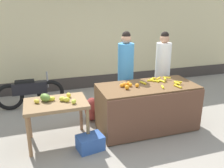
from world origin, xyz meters
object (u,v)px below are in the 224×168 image
Objects in this scene: vendor_woman_white_shirt at (162,72)px; produce_crate at (90,143)px; produce_sack at (92,109)px; vendor_woman_blue_shirt at (126,75)px; parked_motorcycle at (30,92)px.

vendor_woman_white_shirt reaches higher than produce_crate.
vendor_woman_white_shirt reaches higher than produce_sack.
produce_sack is (-0.78, -0.03, -0.69)m from vendor_woman_blue_shirt.
vendor_woman_blue_shirt is 0.93m from vendor_woman_white_shirt.
produce_sack is at bearing -177.58° from vendor_woman_white_shirt.
vendor_woman_white_shirt is 1.84m from produce_sack.
vendor_woman_blue_shirt is at bearing -28.38° from parked_motorcycle.
parked_motorcycle is (-2.03, 1.10, -0.55)m from vendor_woman_blue_shirt.
parked_motorcycle reaches higher than produce_crate.
vendor_woman_white_shirt is 1.15× the size of parked_motorcycle.
produce_sack is at bearing -177.54° from vendor_woman_blue_shirt.
vendor_woman_blue_shirt is 4.29× the size of produce_crate.
vendor_woman_blue_shirt is at bearing 45.97° from produce_crate.
parked_motorcycle is at bearing 160.30° from vendor_woman_white_shirt.
produce_sack is (1.25, -1.13, -0.14)m from parked_motorcycle.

